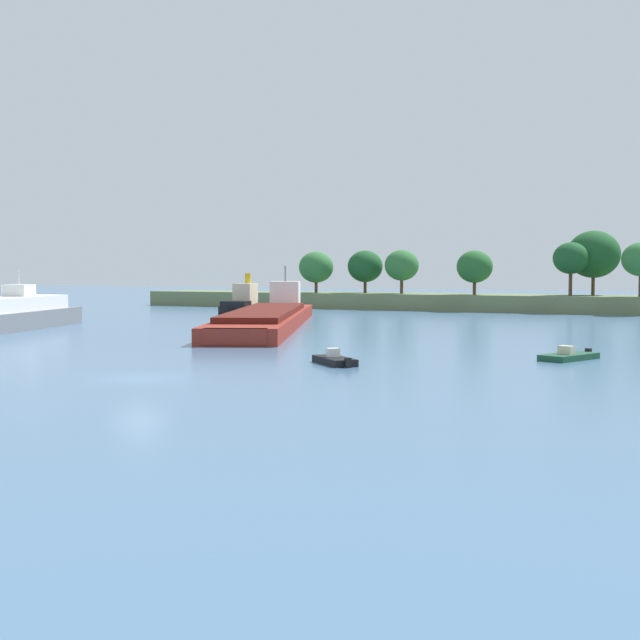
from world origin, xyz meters
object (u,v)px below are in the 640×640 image
fishing_skiff (569,356)px  tugboat (244,305)px  white_riverboat (4,315)px  cargo_barge (268,317)px  small_motorboat (335,360)px

fishing_skiff → tugboat: 55.97m
white_riverboat → cargo_barge: (18.78, 14.94, -0.45)m
fishing_skiff → white_riverboat: bearing=175.3°
small_motorboat → cargo_barge: cargo_barge is taller
white_riverboat → small_motorboat: white_riverboat is taller
tugboat → small_motorboat: bearing=-53.7°
tugboat → fishing_skiff: bearing=-38.9°
fishing_skiff → small_motorboat: size_ratio=1.23×
cargo_barge → fishing_skiff: bearing=-31.3°
cargo_barge → tugboat: bearing=127.4°
fishing_skiff → small_motorboat: small_motorboat is taller
fishing_skiff → cargo_barge: size_ratio=0.11×
cargo_barge → tugboat: size_ratio=4.87×
fishing_skiff → tugboat: size_ratio=0.52×
white_riverboat → cargo_barge: size_ratio=0.56×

